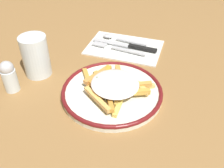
{
  "coord_description": "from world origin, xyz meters",
  "views": [
    {
      "loc": [
        -0.45,
        -0.15,
        0.41
      ],
      "look_at": [
        0.0,
        0.0,
        0.03
      ],
      "focal_mm": 40.27,
      "sensor_mm": 36.0,
      "label": 1
    }
  ],
  "objects": [
    {
      "name": "spoon",
      "position": [
        0.26,
        0.07,
        0.01
      ],
      "size": [
        0.03,
        0.15,
        0.01
      ],
      "color": "silver",
      "rests_on": "napkin"
    },
    {
      "name": "fries_heap",
      "position": [
        0.0,
        -0.01,
        0.03
      ],
      "size": [
        0.17,
        0.2,
        0.03
      ],
      "color": "gold",
      "rests_on": "plate"
    },
    {
      "name": "water_glass",
      "position": [
        0.02,
        0.22,
        0.06
      ],
      "size": [
        0.07,
        0.07,
        0.11
      ],
      "primitive_type": "cylinder",
      "color": "silver",
      "rests_on": "ground_plane"
    },
    {
      "name": "ground_plane",
      "position": [
        0.0,
        0.0,
        0.0
      ],
      "size": [
        2.6,
        2.6,
        0.0
      ],
      "primitive_type": "plane",
      "color": "olive"
    },
    {
      "name": "salt_shaker",
      "position": [
        -0.06,
        0.25,
        0.04
      ],
      "size": [
        0.04,
        0.04,
        0.08
      ],
      "color": "silver",
      "rests_on": "ground_plane"
    },
    {
      "name": "fork",
      "position": [
        0.2,
        0.05,
        0.01
      ],
      "size": [
        0.03,
        0.18,
        0.01
      ],
      "color": "silver",
      "rests_on": "napkin"
    },
    {
      "name": "napkin",
      "position": [
        0.23,
        0.04,
        0.0
      ],
      "size": [
        0.16,
        0.23,
        0.01
      ],
      "primitive_type": "cube",
      "rotation": [
        0.0,
        0.0,
        0.01
      ],
      "color": "silver",
      "rests_on": "ground_plane"
    },
    {
      "name": "knife",
      "position": [
        0.23,
        0.02,
        0.01
      ],
      "size": [
        0.03,
        0.21,
        0.01
      ],
      "color": "black",
      "rests_on": "napkin"
    },
    {
      "name": "plate",
      "position": [
        0.0,
        0.0,
        0.01
      ],
      "size": [
        0.25,
        0.25,
        0.02
      ],
      "color": "silver",
      "rests_on": "ground_plane"
    }
  ]
}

